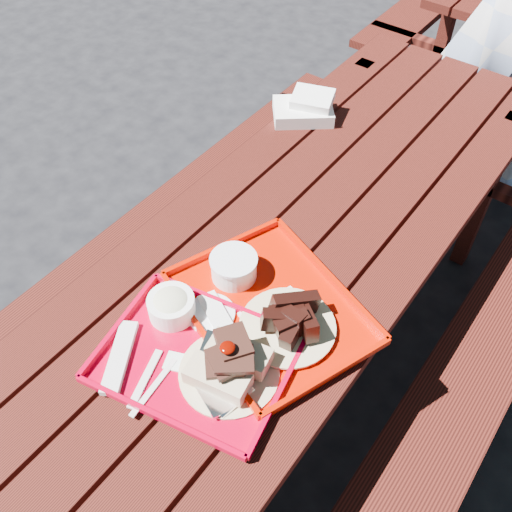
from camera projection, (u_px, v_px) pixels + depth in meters
name	position (u px, v px, depth m)	size (l,w,h in m)	color
ground	(280.00, 375.00, 2.16)	(60.00, 60.00, 0.00)	black
picnic_table_near	(285.00, 283.00, 1.74)	(1.41, 2.40, 0.75)	#43130D
near_tray	(200.00, 347.00, 1.33)	(0.49, 0.42, 0.14)	#B3001F
far_tray	(266.00, 305.00, 1.42)	(0.58, 0.52, 0.08)	#BF1100
white_cloth	(306.00, 108.00, 1.96)	(0.25, 0.24, 0.08)	white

